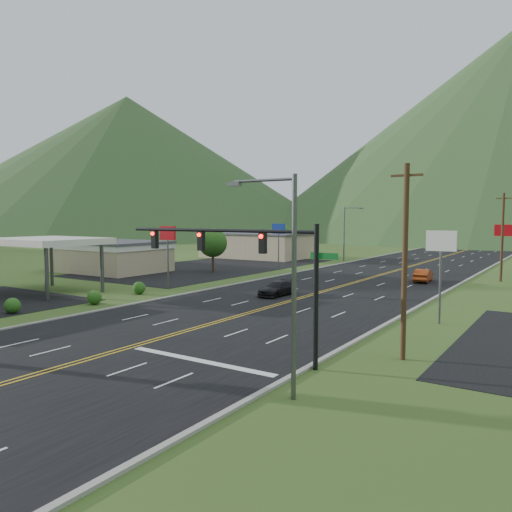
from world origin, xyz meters
The scene contains 18 objects.
curb_east centered at (10.15, 0.00, 0.00)m, with size 0.30×460.00×0.14m, color gray.
traffic_signal centered at (6.48, 14.00, 5.33)m, with size 13.10×0.43×7.00m.
streetlight_east centered at (11.18, 10.00, 5.18)m, with size 3.28×0.25×9.00m.
streetlight_west centered at (-11.68, 70.00, 5.18)m, with size 3.28×0.25×9.00m.
gas_canopy centered at (-22.00, 22.00, 4.87)m, with size 10.00×8.00×5.30m.
building_west_mid centered at (-32.00, 38.00, 2.27)m, with size 14.40×10.40×4.10m.
building_west_far centered at (-28.00, 68.00, 2.26)m, with size 18.40×11.40×4.50m.
pole_sign_west_a centered at (-14.00, 30.00, 5.05)m, with size 2.00×0.18×6.40m.
pole_sign_west_b centered at (-14.00, 52.00, 5.05)m, with size 2.00×0.18×6.40m.
pole_sign_east_a centered at (13.00, 28.00, 5.05)m, with size 2.00×0.18×6.40m.
pole_sign_east_b centered at (13.00, 60.00, 5.05)m, with size 2.00×0.18×6.40m.
tree_west_a centered at (-20.00, 45.00, 3.89)m, with size 3.84×3.84×5.82m.
tree_west_b centered at (-25.00, 72.00, 3.89)m, with size 3.84×3.84×5.82m.
utility_pole_a centered at (13.50, 18.00, 5.13)m, with size 1.60×0.28×10.00m.
utility_pole_b centered at (13.50, 55.00, 5.13)m, with size 1.60×0.28×10.00m.
mountain_nw centered at (-148.49, 148.49, 30.00)m, with size 190.00×190.00×60.00m, color #253F1D.
car_dark_mid centered at (-2.46, 32.24, 0.67)m, with size 1.88×4.62×1.34m, color black.
car_red_far centered at (6.25, 49.74, 0.72)m, with size 1.53×4.38×1.44m, color #A03911.
Camera 1 is at (20.93, -7.20, 7.32)m, focal length 35.00 mm.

